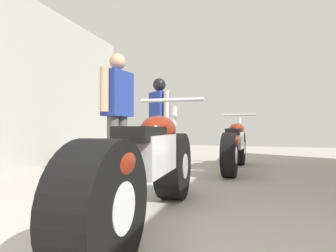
{
  "coord_description": "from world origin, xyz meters",
  "views": [
    {
      "loc": [
        0.63,
        -0.05,
        0.66
      ],
      "look_at": [
        -0.33,
        3.04,
        0.69
      ],
      "focal_mm": 29.13,
      "sensor_mm": 36.0,
      "label": 1
    }
  ],
  "objects_px": {
    "motorcycle_maroon_cruiser": "(148,168)",
    "mechanic_in_blue": "(117,106)",
    "mechanic_with_helmet": "(159,112)",
    "motorcycle_black_naked": "(235,145)"
  },
  "relations": [
    {
      "from": "motorcycle_black_naked",
      "to": "mechanic_in_blue",
      "type": "bearing_deg",
      "value": -148.8
    },
    {
      "from": "motorcycle_maroon_cruiser",
      "to": "mechanic_in_blue",
      "type": "height_order",
      "value": "mechanic_in_blue"
    },
    {
      "from": "mechanic_in_blue",
      "to": "motorcycle_black_naked",
      "type": "bearing_deg",
      "value": 31.2
    },
    {
      "from": "motorcycle_maroon_cruiser",
      "to": "mechanic_with_helmet",
      "type": "bearing_deg",
      "value": 107.79
    },
    {
      "from": "mechanic_in_blue",
      "to": "mechanic_with_helmet",
      "type": "relative_size",
      "value": 1.05
    },
    {
      "from": "motorcycle_black_naked",
      "to": "mechanic_in_blue",
      "type": "relative_size",
      "value": 1.15
    },
    {
      "from": "motorcycle_maroon_cruiser",
      "to": "mechanic_in_blue",
      "type": "xyz_separation_m",
      "value": [
        -1.14,
        1.72,
        0.59
      ]
    },
    {
      "from": "motorcycle_maroon_cruiser",
      "to": "motorcycle_black_naked",
      "type": "distance_m",
      "value": 2.7
    },
    {
      "from": "mechanic_with_helmet",
      "to": "motorcycle_maroon_cruiser",
      "type": "bearing_deg",
      "value": -72.21
    },
    {
      "from": "motorcycle_black_naked",
      "to": "mechanic_with_helmet",
      "type": "xyz_separation_m",
      "value": [
        -1.47,
        0.59,
        0.59
      ]
    }
  ]
}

